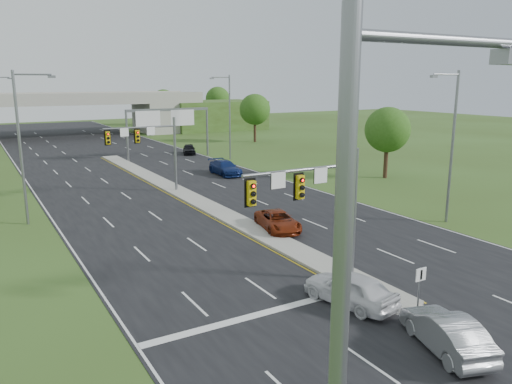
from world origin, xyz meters
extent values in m
plane|color=#344719|center=(0.00, 0.00, 0.00)|extent=(240.00, 240.00, 0.00)
cube|color=black|center=(0.00, 35.00, 0.01)|extent=(24.00, 160.00, 0.02)
cube|color=gray|center=(0.00, 23.00, 0.10)|extent=(2.00, 54.00, 0.16)
cone|color=gray|center=(0.00, -4.00, 0.10)|extent=(2.00, 2.00, 0.16)
cube|color=gold|center=(-1.15, 23.00, 0.03)|extent=(0.12, 54.00, 0.01)
cube|color=gold|center=(1.15, 23.00, 0.03)|extent=(0.12, 54.00, 0.01)
cube|color=silver|center=(-11.80, 35.00, 0.03)|extent=(0.12, 160.00, 0.01)
cube|color=silver|center=(11.80, 35.00, 0.03)|extent=(0.12, 160.00, 0.01)
cube|color=silver|center=(-6.50, -1.00, 0.03)|extent=(10.50, 0.50, 0.01)
cylinder|color=slate|center=(0.00, 0.00, 3.50)|extent=(0.24, 0.24, 7.00)
cylinder|color=slate|center=(-3.25, 0.00, 6.20)|extent=(6.50, 0.16, 0.16)
cube|color=gold|center=(-3.58, -0.25, 5.45)|extent=(0.35, 0.25, 1.10)
cube|color=gold|center=(-6.17, -0.25, 5.45)|extent=(0.35, 0.25, 1.10)
cube|color=black|center=(-3.58, -0.11, 5.45)|extent=(0.55, 0.04, 1.30)
cube|color=black|center=(-6.17, -0.11, 5.45)|extent=(0.55, 0.04, 1.30)
sphere|color=#FF0C05|center=(-3.58, -0.38, 5.80)|extent=(0.20, 0.20, 0.20)
sphere|color=#FF0C05|center=(-6.17, -0.38, 5.80)|extent=(0.20, 0.20, 0.20)
cube|color=white|center=(-4.68, -0.10, 5.85)|extent=(0.75, 0.04, 0.75)
cube|color=white|center=(-2.27, -0.10, 5.85)|extent=(0.75, 0.04, 0.75)
cylinder|color=slate|center=(0.00, 25.00, 3.50)|extent=(0.24, 0.24, 7.00)
cylinder|color=slate|center=(-3.25, 25.00, 6.20)|extent=(6.50, 0.16, 0.16)
cube|color=gold|center=(-3.58, 24.75, 5.45)|extent=(0.35, 0.25, 1.10)
cube|color=gold|center=(-6.17, 24.75, 5.45)|extent=(0.35, 0.25, 1.10)
cube|color=black|center=(-3.58, 24.89, 5.45)|extent=(0.55, 0.04, 1.30)
cube|color=black|center=(-6.17, 24.89, 5.45)|extent=(0.55, 0.04, 1.30)
sphere|color=#FF0C05|center=(-3.58, 24.62, 5.80)|extent=(0.20, 0.20, 0.20)
sphere|color=#FF0C05|center=(-6.17, 24.62, 5.80)|extent=(0.20, 0.20, 0.20)
cube|color=white|center=(-4.68, 24.90, 5.85)|extent=(0.75, 0.04, 0.75)
cube|color=white|center=(-2.27, 24.90, 5.85)|extent=(0.75, 0.04, 0.75)
cylinder|color=slate|center=(0.00, -4.50, 1.10)|extent=(0.08, 0.08, 2.20)
cube|color=white|center=(0.00, -4.55, 1.90)|extent=(0.60, 0.04, 0.60)
cube|color=black|center=(0.00, -4.58, 1.90)|extent=(0.10, 0.02, 0.45)
cylinder|color=slate|center=(1.20, 45.00, 3.30)|extent=(0.28, 0.28, 6.60)
cylinder|color=slate|center=(12.50, 45.00, 3.30)|extent=(0.28, 0.28, 6.60)
cube|color=slate|center=(6.85, 45.00, 6.50)|extent=(11.50, 0.35, 0.35)
cube|color=#0C591E|center=(4.00, 44.80, 5.40)|extent=(3.20, 0.08, 2.00)
cube|color=#0C591E|center=(8.80, 44.80, 5.40)|extent=(3.20, 0.08, 2.00)
cube|color=silver|center=(4.00, 44.75, 5.40)|extent=(3.30, 0.03, 2.10)
cube|color=silver|center=(8.80, 44.75, 5.40)|extent=(3.30, 0.03, 2.10)
cube|color=gray|center=(17.00, 80.00, 3.00)|extent=(6.00, 12.00, 6.00)
cube|color=#344719|center=(30.00, 80.00, 3.00)|extent=(20.00, 14.00, 6.00)
cube|color=gray|center=(0.00, 80.00, 6.60)|extent=(50.00, 12.00, 1.20)
cube|color=gray|center=(0.00, 74.20, 7.65)|extent=(50.00, 0.40, 0.90)
cube|color=gray|center=(0.00, 85.80, 7.65)|extent=(50.00, 0.40, 0.90)
cylinder|color=slate|center=(-12.25, -15.00, 10.70)|extent=(2.50, 0.12, 0.12)
cube|color=slate|center=(-11.00, -15.00, 10.55)|extent=(0.50, 0.25, 0.18)
cylinder|color=slate|center=(-13.50, 20.00, 5.50)|extent=(0.20, 0.20, 11.00)
cylinder|color=slate|center=(-12.25, 20.00, 10.70)|extent=(2.50, 0.12, 0.12)
cube|color=slate|center=(-11.00, 20.00, 10.55)|extent=(0.50, 0.25, 0.18)
cube|color=slate|center=(-11.00, 55.00, 10.55)|extent=(0.50, 0.25, 0.18)
cylinder|color=slate|center=(13.50, 5.00, 5.50)|extent=(0.20, 0.20, 11.00)
cylinder|color=slate|center=(12.25, 5.00, 10.70)|extent=(2.50, 0.12, 0.12)
cube|color=slate|center=(11.00, 5.00, 10.55)|extent=(0.50, 0.25, 0.18)
cylinder|color=slate|center=(13.50, 40.00, 5.50)|extent=(0.20, 0.20, 11.00)
cylinder|color=slate|center=(12.25, 40.00, 10.70)|extent=(2.50, 0.12, 0.12)
cube|color=slate|center=(11.00, 40.00, 10.55)|extent=(0.50, 0.25, 0.18)
cylinder|color=#382316|center=(22.00, 20.00, 2.00)|extent=(0.44, 0.44, 4.00)
sphere|color=#295115|center=(22.00, 20.00, 5.20)|extent=(4.80, 4.80, 4.80)
cylinder|color=#382316|center=(26.00, 55.00, 2.12)|extent=(0.44, 0.44, 4.25)
sphere|color=#295115|center=(26.00, 55.00, 5.53)|extent=(5.20, 5.20, 5.20)
cylinder|color=#382316|center=(24.00, 94.00, 2.12)|extent=(0.44, 0.44, 4.25)
sphere|color=#295115|center=(24.00, 94.00, 5.53)|extent=(5.60, 5.60, 5.60)
cylinder|color=#382316|center=(38.00, 94.00, 2.25)|extent=(0.44, 0.44, 4.50)
sphere|color=#295115|center=(38.00, 94.00, 5.85)|extent=(6.00, 6.00, 6.00)
imported|color=silver|center=(-2.02, -2.24, 0.81)|extent=(2.77, 4.94, 1.59)
imported|color=#94969B|center=(-1.50, -7.24, 0.77)|extent=(2.93, 4.84, 1.51)
imported|color=maroon|center=(1.50, 9.50, 0.69)|extent=(3.19, 5.17, 1.34)
imported|color=#0D1D53|center=(7.84, 30.25, 0.80)|extent=(2.34, 5.46, 1.57)
imported|color=black|center=(10.64, 47.22, 0.73)|extent=(3.03, 4.50, 1.42)
camera|label=1|loc=(-16.73, -18.77, 10.28)|focal=35.00mm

